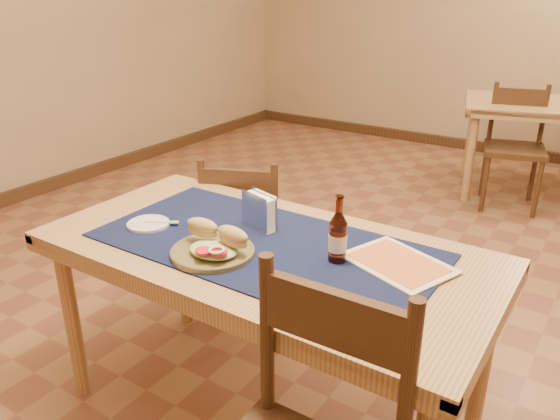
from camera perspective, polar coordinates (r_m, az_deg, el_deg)
The scene contains 12 objects.
room at distance 2.42m, azimuth 9.62°, elevation 17.60°, with size 6.04×7.04×2.84m.
main_table at distance 1.95m, azimuth -1.63°, elevation -5.90°, with size 1.60×0.80×0.75m.
placemat at distance 1.91m, azimuth -1.66°, elevation -3.65°, with size 1.20×0.60×0.01m, color #101C3E.
baseboard at distance 2.87m, azimuth 7.86°, elevation -10.35°, with size 6.00×7.00×0.10m.
chair_main_far at distance 2.73m, azimuth -3.54°, elevation -2.36°, with size 0.52×0.52×0.86m.
chair_back_near at distance 4.49m, azimuth 23.31°, elevation 6.23°, with size 0.52×0.52×0.91m.
sandwich_plate at distance 1.84m, azimuth -6.91°, elevation -3.83°, with size 0.28×0.28×0.11m.
side_plate at distance 2.11m, azimuth -13.59°, elevation -1.38°, with size 0.16×0.16×0.01m.
fork at distance 2.10m, azimuth -11.96°, elevation -1.24°, with size 0.12×0.08×0.00m.
beer_bottle at distance 1.77m, azimuth 6.06°, elevation -2.84°, with size 0.06×0.06×0.23m.
napkin_holder at distance 2.01m, azimuth -2.17°, elevation -0.17°, with size 0.17×0.10×0.14m.
menu_card at distance 1.82m, azimuth 12.22°, elevation -5.43°, with size 0.39×0.34×0.01m.
Camera 1 is at (0.99, -2.20, 1.60)m, focal length 35.00 mm.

